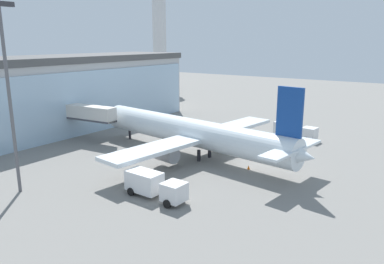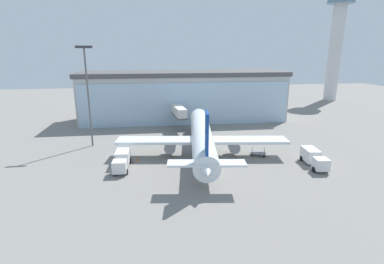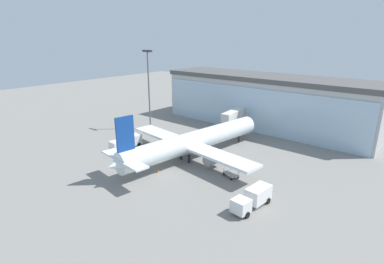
{
  "view_description": "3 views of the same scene",
  "coord_description": "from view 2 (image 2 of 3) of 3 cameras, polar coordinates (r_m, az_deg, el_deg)",
  "views": [
    {
      "loc": [
        -43.7,
        -20.62,
        16.44
      ],
      "look_at": [
        -2.31,
        7.36,
        4.2
      ],
      "focal_mm": 35.0,
      "sensor_mm": 36.0,
      "label": 1
    },
    {
      "loc": [
        -10.36,
        -45.19,
        19.47
      ],
      "look_at": [
        -2.06,
        9.61,
        4.23
      ],
      "focal_mm": 28.0,
      "sensor_mm": 36.0,
      "label": 2
    },
    {
      "loc": [
        34.96,
        -34.88,
        23.3
      ],
      "look_at": [
        -1.6,
        9.78,
        4.96
      ],
      "focal_mm": 28.0,
      "sensor_mm": 36.0,
      "label": 3
    }
  ],
  "objects": [
    {
      "name": "apron_light_mast",
      "position": [
        64.0,
        -19.26,
        7.75
      ],
      "size": [
        3.2,
        0.4,
        20.28
      ],
      "color": "#59595E",
      "rests_on": "ground"
    },
    {
      "name": "control_tower",
      "position": [
        131.96,
        25.91,
        16.36
      ],
      "size": [
        10.16,
        10.16,
        40.69
      ],
      "color": "silver",
      "rests_on": "ground"
    },
    {
      "name": "fuel_truck",
      "position": [
        56.07,
        22.14,
        -4.54
      ],
      "size": [
        3.13,
        7.49,
        2.65
      ],
      "rotation": [
        0.0,
        0.0,
        4.61
      ],
      "color": "silver",
      "rests_on": "ground"
    },
    {
      "name": "jet_bridge",
      "position": [
        75.82,
        -2.71,
        4.02
      ],
      "size": [
        3.28,
        11.96,
        5.96
      ],
      "rotation": [
        0.0,
        0.0,
        1.66
      ],
      "color": "silver",
      "rests_on": "ground"
    },
    {
      "name": "ground",
      "position": [
        50.29,
        3.99,
        -7.45
      ],
      "size": [
        240.0,
        240.0,
        0.0
      ],
      "primitive_type": "plane",
      "color": "gray"
    },
    {
      "name": "baggage_cart",
      "position": [
        58.45,
        12.47,
        -3.94
      ],
      "size": [
        3.19,
        2.51,
        1.5
      ],
      "rotation": [
        0.0,
        0.0,
        5.91
      ],
      "color": "gray",
      "rests_on": "ground"
    },
    {
      "name": "airplane",
      "position": [
        56.88,
        1.89,
        -0.93
      ],
      "size": [
        32.01,
        37.64,
        11.34
      ],
      "rotation": [
        0.0,
        0.0,
        1.43
      ],
      "color": "white",
      "rests_on": "ground"
    },
    {
      "name": "catering_truck",
      "position": [
        52.34,
        -13.23,
        -5.17
      ],
      "size": [
        2.81,
        7.4,
        2.65
      ],
      "rotation": [
        0.0,
        0.0,
        4.66
      ],
      "color": "silver",
      "rests_on": "ground"
    },
    {
      "name": "safety_cone_nose",
      "position": [
        49.36,
        3.08,
        -7.54
      ],
      "size": [
        0.36,
        0.36,
        0.55
      ],
      "primitive_type": "cone",
      "color": "orange",
      "rests_on": "ground"
    },
    {
      "name": "terminal_building",
      "position": [
        85.88,
        -1.6,
        6.92
      ],
      "size": [
        57.75,
        16.01,
        13.71
      ],
      "rotation": [
        0.0,
        0.0,
        -0.02
      ],
      "color": "#B4B4B4",
      "rests_on": "ground"
    },
    {
      "name": "safety_cone_wingtip",
      "position": [
        55.52,
        -10.4,
        -5.12
      ],
      "size": [
        0.36,
        0.36,
        0.55
      ],
      "primitive_type": "cone",
      "color": "orange",
      "rests_on": "ground"
    }
  ]
}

